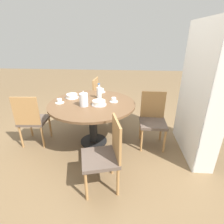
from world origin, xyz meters
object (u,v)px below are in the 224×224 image
(cake_main, at_px, (99,103))
(cup_a, at_px, (60,101))
(chair_c, at_px, (153,119))
(cup_b, at_px, (114,100))
(chair_a, at_px, (32,119))
(water_bottle, at_px, (99,92))
(bookshelf, at_px, (199,94))
(cake_second, at_px, (72,96))
(cup_c, at_px, (102,91))
(chair_d, at_px, (102,98))
(chair_b, at_px, (105,154))
(coffee_pot, at_px, (84,99))

(cake_main, xyz_separation_m, cup_a, (-0.04, -0.64, -0.01))
(chair_c, height_order, cup_b, chair_c)
(cake_main, bearing_deg, chair_a, -88.02)
(chair_a, bearing_deg, cake_main, 178.63)
(water_bottle, relative_size, cup_b, 1.83)
(bookshelf, xyz_separation_m, cake_second, (-0.31, -1.98, -0.18))
(cup_c, bearing_deg, cup_a, -43.51)
(bookshelf, height_order, cup_b, bookshelf)
(cake_second, xyz_separation_m, cup_a, (0.26, -0.13, -0.00))
(chair_a, relative_size, chair_d, 1.00)
(cup_a, bearing_deg, cup_b, 98.10)
(chair_b, relative_size, chair_d, 1.00)
(bookshelf, height_order, coffee_pot, bookshelf)
(chair_d, distance_m, cup_b, 1.02)
(chair_c, height_order, cup_c, chair_c)
(bookshelf, relative_size, cake_main, 8.46)
(cup_a, bearing_deg, bookshelf, 88.56)
(cup_b, bearing_deg, cup_c, -152.44)
(cup_a, bearing_deg, chair_c, 93.56)
(coffee_pot, bearing_deg, chair_a, -91.29)
(chair_c, relative_size, cake_main, 3.92)
(chair_b, distance_m, chair_c, 1.20)
(chair_a, bearing_deg, chair_b, 144.48)
(bookshelf, relative_size, water_bottle, 7.62)
(bookshelf, xyz_separation_m, cake_main, (-0.02, -1.47, -0.18))
(water_bottle, distance_m, cake_main, 0.33)
(chair_d, distance_m, cake_second, 0.94)
(cake_second, relative_size, cup_c, 1.58)
(chair_b, relative_size, cup_b, 6.47)
(bookshelf, bearing_deg, coffee_pot, 91.43)
(cup_a, distance_m, cup_c, 0.87)
(chair_d, relative_size, cup_b, 6.47)
(coffee_pot, xyz_separation_m, cup_a, (-0.10, -0.42, -0.08))
(chair_d, bearing_deg, bookshelf, -119.82)
(chair_b, xyz_separation_m, cake_main, (-0.86, -0.19, 0.30))
(cake_second, height_order, cup_c, cup_c)
(coffee_pot, distance_m, cup_a, 0.44)
(cake_second, relative_size, cup_a, 1.58)
(cup_a, bearing_deg, chair_d, 152.78)
(chair_a, distance_m, cup_b, 1.38)
(bookshelf, bearing_deg, cup_b, 81.98)
(chair_b, bearing_deg, chair_c, 130.80)
(cake_second, height_order, cup_a, cup_a)
(coffee_pot, bearing_deg, cake_second, -140.68)
(cake_second, bearing_deg, chair_b, 31.32)
(coffee_pot, relative_size, cup_c, 1.72)
(chair_a, xyz_separation_m, cake_main, (-0.04, 1.12, 0.30))
(bookshelf, distance_m, cup_c, 1.67)
(cake_main, distance_m, cup_c, 0.67)
(water_bottle, height_order, cup_c, water_bottle)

